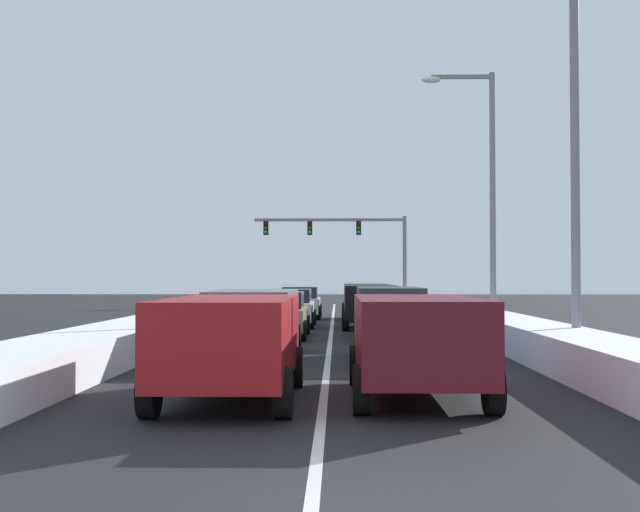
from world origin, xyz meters
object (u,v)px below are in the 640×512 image
(traffic_light_gantry, at_px, (351,237))
(street_lamp_right_near, at_px, (561,133))
(suv_maroon_right_lane_nearest, at_px, (416,337))
(suv_charcoal_right_lane_third, at_px, (389,308))
(suv_green_right_lane_fifth, at_px, (365,298))
(street_lamp_right_mid, at_px, (484,179))
(sedan_navy_right_lane_second, at_px, (397,329))
(suv_red_center_lane_nearest, at_px, (231,338))
(sedan_tan_center_lane_third, at_px, (278,314))
(suv_black_right_lane_fourth, at_px, (370,302))
(sedan_white_center_lane_fourth, at_px, (290,308))
(sedan_silver_center_lane_fifth, at_px, (300,302))
(suv_gray_center_lane_second, at_px, (254,317))

(traffic_light_gantry, bearing_deg, street_lamp_right_near, -83.44)
(suv_maroon_right_lane_nearest, xyz_separation_m, suv_charcoal_right_lane_third, (0.33, 12.78, 0.00))
(suv_green_right_lane_fifth, relative_size, traffic_light_gantry, 0.46)
(suv_green_right_lane_fifth, height_order, street_lamp_right_mid, street_lamp_right_mid)
(sedan_navy_right_lane_second, bearing_deg, suv_red_center_lane_nearest, -115.79)
(sedan_tan_center_lane_third, bearing_deg, suv_black_right_lane_fourth, 57.59)
(suv_maroon_right_lane_nearest, xyz_separation_m, sedan_white_center_lane_fourth, (-3.20, 19.51, -0.25))
(sedan_tan_center_lane_third, xyz_separation_m, sedan_white_center_lane_fourth, (0.07, 5.89, 0.00))
(sedan_navy_right_lane_second, distance_m, traffic_light_gantry, 38.32)
(suv_red_center_lane_nearest, relative_size, street_lamp_right_near, 0.53)
(sedan_silver_center_lane_fifth, bearing_deg, suv_green_right_lane_fifth, -19.97)
(street_lamp_right_near, bearing_deg, suv_charcoal_right_lane_third, 119.00)
(suv_maroon_right_lane_nearest, height_order, suv_black_right_lane_fourth, same)
(sedan_navy_right_lane_second, xyz_separation_m, street_lamp_right_near, (3.92, -0.03, 4.67))
(sedan_navy_right_lane_second, relative_size, suv_red_center_lane_nearest, 0.92)
(suv_red_center_lane_nearest, height_order, sedan_tan_center_lane_third, suv_red_center_lane_nearest)
(sedan_tan_center_lane_third, xyz_separation_m, sedan_silver_center_lane_fifth, (0.18, 12.68, 0.00))
(sedan_navy_right_lane_second, xyz_separation_m, sedan_tan_center_lane_third, (-3.38, 7.50, 0.00))
(sedan_navy_right_lane_second, height_order, traffic_light_gantry, traffic_light_gantry)
(suv_maroon_right_lane_nearest, xyz_separation_m, street_lamp_right_mid, (3.97, 16.26, 4.51))
(suv_black_right_lane_fourth, distance_m, sedan_tan_center_lane_third, 6.01)
(suv_gray_center_lane_second, distance_m, street_lamp_right_mid, 12.73)
(suv_maroon_right_lane_nearest, height_order, traffic_light_gantry, traffic_light_gantry)
(suv_green_right_lane_fifth, bearing_deg, sedan_silver_center_lane_fifth, 160.03)
(suv_maroon_right_lane_nearest, distance_m, suv_red_center_lane_nearest, 3.05)
(street_lamp_right_mid, bearing_deg, sedan_tan_center_lane_third, -159.95)
(suv_black_right_lane_fourth, xyz_separation_m, street_lamp_right_mid, (4.02, -2.43, 4.51))
(street_lamp_right_near, bearing_deg, sedan_navy_right_lane_second, 179.49)
(suv_black_right_lane_fourth, distance_m, suv_green_right_lane_fifth, 6.49)
(sedan_white_center_lane_fourth, relative_size, sedan_silver_center_lane_fifth, 1.00)
(sedan_navy_right_lane_second, bearing_deg, street_lamp_right_near, -0.51)
(suv_green_right_lane_fifth, bearing_deg, suv_charcoal_right_lane_third, -88.47)
(suv_green_right_lane_fifth, height_order, street_lamp_right_near, street_lamp_right_near)
(suv_gray_center_lane_second, bearing_deg, sedan_silver_center_lane_fifth, 89.16)
(sedan_silver_center_lane_fifth, distance_m, street_lamp_right_near, 21.93)
(suv_green_right_lane_fifth, relative_size, sedan_silver_center_lane_fifth, 1.09)
(suv_black_right_lane_fourth, distance_m, sedan_silver_center_lane_fifth, 8.20)
(sedan_white_center_lane_fourth, height_order, traffic_light_gantry, traffic_light_gantry)
(suv_charcoal_right_lane_third, relative_size, suv_black_right_lane_fourth, 1.00)
(street_lamp_right_mid, bearing_deg, sedan_navy_right_lane_second, -110.80)
(suv_black_right_lane_fourth, bearing_deg, sedan_silver_center_lane_fifth, 111.76)
(suv_charcoal_right_lane_third, relative_size, suv_gray_center_lane_second, 1.00)
(suv_charcoal_right_lane_third, bearing_deg, sedan_silver_center_lane_fifth, 104.18)
(suv_black_right_lane_fourth, bearing_deg, suv_charcoal_right_lane_third, -86.32)
(suv_maroon_right_lane_nearest, relative_size, sedan_navy_right_lane_second, 1.09)
(sedan_navy_right_lane_second, height_order, suv_black_right_lane_fourth, suv_black_right_lane_fourth)
(sedan_white_center_lane_fourth, distance_m, street_lamp_right_mid, 9.20)
(traffic_light_gantry, bearing_deg, sedan_navy_right_lane_second, -89.30)
(suv_maroon_right_lane_nearest, distance_m, traffic_light_gantry, 44.39)
(street_lamp_right_near, relative_size, street_lamp_right_mid, 0.98)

